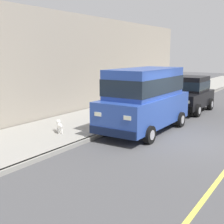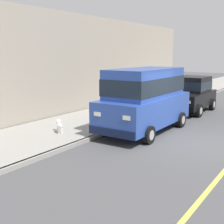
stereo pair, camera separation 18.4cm
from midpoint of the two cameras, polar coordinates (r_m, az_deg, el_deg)
ground_plane at (r=11.30m, az=14.47°, el=-5.45°), size 80.00×80.00×0.00m
curb at (r=12.61m, az=0.58°, el=-3.07°), size 0.16×64.00×0.14m
sidewalk at (r=13.63m, az=-5.82°, el=-2.06°), size 3.60×64.00×0.14m
car_blue_van at (r=12.27m, az=5.72°, el=2.80°), size 2.15×4.90×2.52m
car_black_hatchback at (r=17.06m, az=13.90°, el=3.38°), size 1.97×3.81×1.88m
dog_white at (r=11.80m, az=-10.19°, el=-2.42°), size 0.63×0.51×0.49m
building_facade at (r=17.81m, az=-3.00°, el=9.01°), size 0.50×20.00×5.07m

